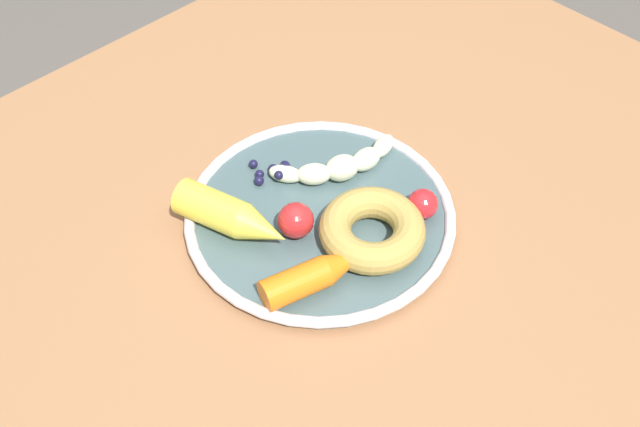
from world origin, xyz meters
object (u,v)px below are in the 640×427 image
at_px(tomato_near, 296,220).
at_px(tomato_mid, 423,204).
at_px(dining_table, 326,287).
at_px(banana, 339,165).
at_px(donut, 372,230).
at_px(plate, 320,215).
at_px(carrot_orange, 316,275).
at_px(blueberry_pile, 272,171).
at_px(carrot_yellow, 232,217).

relative_size(tomato_near, tomato_mid, 1.15).
height_order(dining_table, tomato_mid, tomato_mid).
relative_size(banana, donut, 1.36).
distance_m(plate, tomato_mid, 0.11).
distance_m(plate, tomato_near, 0.04).
bearing_deg(tomato_mid, tomato_near, 146.39).
bearing_deg(carrot_orange, tomato_mid, -4.62).
relative_size(carrot_orange, donut, 1.07).
bearing_deg(dining_table, blueberry_pile, 83.18).
bearing_deg(dining_table, tomato_near, 142.27).
bearing_deg(banana, blueberry_pile, 138.58).
relative_size(plate, carrot_yellow, 2.19).
height_order(plate, tomato_mid, tomato_mid).
relative_size(carrot_yellow, tomato_near, 3.49).
distance_m(carrot_orange, donut, 0.08).
distance_m(banana, carrot_orange, 0.16).
bearing_deg(donut, tomato_mid, -11.19).
relative_size(carrot_orange, blueberry_pile, 2.35).
distance_m(donut, blueberry_pile, 0.14).
xyz_separation_m(carrot_orange, tomato_near, (0.03, 0.06, 0.00)).
distance_m(dining_table, tomato_mid, 0.16).
xyz_separation_m(blueberry_pile, tomato_mid, (0.08, -0.16, 0.01)).
distance_m(blueberry_pile, tomato_near, 0.09).
distance_m(plate, carrot_yellow, 0.10).
bearing_deg(donut, plate, 100.79).
bearing_deg(carrot_yellow, donut, -50.18).
distance_m(banana, tomato_mid, 0.11).
relative_size(plate, tomato_mid, 8.82).
height_order(carrot_yellow, donut, carrot_yellow).
bearing_deg(tomato_mid, carrot_yellow, 141.73).
distance_m(dining_table, tomato_near, 0.13).
distance_m(tomato_near, tomato_mid, 0.14).
relative_size(plate, blueberry_pile, 5.83).
xyz_separation_m(donut, blueberry_pile, (-0.01, 0.14, -0.01)).
xyz_separation_m(plate, carrot_yellow, (-0.08, 0.05, 0.02)).
distance_m(banana, donut, 0.10).
relative_size(donut, blueberry_pile, 2.20).
bearing_deg(tomato_mid, carrot_orange, 175.38).
bearing_deg(tomato_near, banana, 17.73).
bearing_deg(tomato_near, dining_table, -37.73).
height_order(banana, carrot_orange, carrot_orange).
bearing_deg(blueberry_pile, banana, -41.42).
xyz_separation_m(dining_table, carrot_yellow, (-0.07, 0.07, 0.12)).
xyz_separation_m(banana, blueberry_pile, (-0.06, 0.05, -0.00)).
distance_m(carrot_orange, carrot_yellow, 0.11).
height_order(dining_table, plate, plate).
relative_size(banana, tomato_near, 3.91).
bearing_deg(carrot_orange, plate, 43.27).
height_order(carrot_orange, carrot_yellow, carrot_yellow).
distance_m(dining_table, banana, 0.14).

